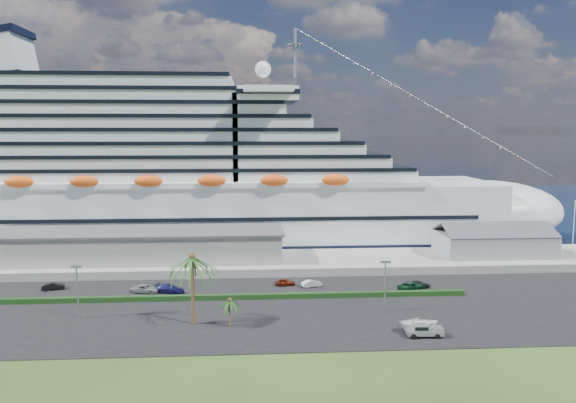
{
  "coord_description": "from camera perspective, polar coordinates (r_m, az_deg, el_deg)",
  "views": [
    {
      "loc": [
        -1.23,
        -77.82,
        28.83
      ],
      "look_at": [
        5.94,
        30.0,
        15.24
      ],
      "focal_mm": 35.0,
      "sensor_mm": 36.0,
      "label": 1
    }
  ],
  "objects": [
    {
      "name": "ground",
      "position": [
        82.99,
        -2.79,
        -13.17
      ],
      "size": [
        420.0,
        420.0,
        0.0
      ],
      "primitive_type": "plane",
      "color": "#294517",
      "rests_on": "ground"
    },
    {
      "name": "asphalt_lot",
      "position": [
        93.37,
        -2.92,
        -10.79
      ],
      "size": [
        140.0,
        38.0,
        0.12
      ],
      "primitive_type": "cube",
      "color": "black",
      "rests_on": "ground"
    },
    {
      "name": "wharf",
      "position": [
        121.09,
        -3.14,
        -6.18
      ],
      "size": [
        240.0,
        20.0,
        1.8
      ],
      "primitive_type": "cube",
      "color": "gray",
      "rests_on": "ground"
    },
    {
      "name": "water",
      "position": [
        209.81,
        -3.43,
        -0.74
      ],
      "size": [
        420.0,
        160.0,
        0.02
      ],
      "primitive_type": "cube",
      "color": "black",
      "rests_on": "ground"
    },
    {
      "name": "cruise_ship",
      "position": [
        143.78,
        -11.92,
        2.17
      ],
      "size": [
        191.0,
        38.0,
        54.0
      ],
      "color": "silver",
      "rests_on": "ground"
    },
    {
      "name": "terminal_building",
      "position": [
        122.53,
        -14.96,
        -4.29
      ],
      "size": [
        61.0,
        15.0,
        6.3
      ],
      "color": "gray",
      "rests_on": "wharf"
    },
    {
      "name": "port_shed",
      "position": [
        131.57,
        20.19,
        -3.98
      ],
      "size": [
        24.0,
        12.31,
        7.37
      ],
      "color": "gray",
      "rests_on": "wharf"
    },
    {
      "name": "flagpole",
      "position": [
        139.22,
        27.06,
        -2.12
      ],
      "size": [
        1.08,
        0.16,
        12.0
      ],
      "color": "silver",
      "rests_on": "wharf"
    },
    {
      "name": "hedge",
      "position": [
        98.21,
        -7.71,
        -9.62
      ],
      "size": [
        88.0,
        1.1,
        0.9
      ],
      "primitive_type": "cube",
      "color": "black",
      "rests_on": "asphalt_lot"
    },
    {
      "name": "lamp_post_left",
      "position": [
        92.91,
        -20.62,
        -7.94
      ],
      "size": [
        1.6,
        0.35,
        8.27
      ],
      "color": "gray",
      "rests_on": "asphalt_lot"
    },
    {
      "name": "lamp_post_right",
      "position": [
        91.47,
        9.84,
        -7.82
      ],
      "size": [
        1.6,
        0.35,
        8.27
      ],
      "color": "gray",
      "rests_on": "asphalt_lot"
    },
    {
      "name": "palm_tall",
      "position": [
        84.59,
        -9.71,
        -6.35
      ],
      "size": [
        8.82,
        8.82,
        11.13
      ],
      "color": "#47301E",
      "rests_on": "ground"
    },
    {
      "name": "palm_short",
      "position": [
        84.23,
        -5.95,
        -10.25
      ],
      "size": [
        3.53,
        3.53,
        4.56
      ],
      "color": "#47301E",
      "rests_on": "ground"
    },
    {
      "name": "parked_car_1",
      "position": [
        111.72,
        -22.74,
        -7.94
      ],
      "size": [
        4.26,
        2.53,
        1.33
      ],
      "primitive_type": "imported",
      "rotation": [
        0.0,
        0.0,
        1.87
      ],
      "color": "black",
      "rests_on": "asphalt_lot"
    },
    {
      "name": "parked_car_2",
      "position": [
        104.64,
        -14.29,
        -8.58
      ],
      "size": [
        5.39,
        3.2,
        1.4
      ],
      "primitive_type": "imported",
      "rotation": [
        0.0,
        0.0,
        1.39
      ],
      "color": "#989AA0",
      "rests_on": "asphalt_lot"
    },
    {
      "name": "parked_car_3",
      "position": [
        103.4,
        -11.91,
        -8.66
      ],
      "size": [
        5.74,
        4.05,
        1.54
      ],
      "primitive_type": "imported",
      "rotation": [
        0.0,
        0.0,
        1.17
      ],
      "color": "#15164C",
      "rests_on": "asphalt_lot"
    },
    {
      "name": "parked_car_4",
      "position": [
        105.89,
        -0.29,
        -8.2
      ],
      "size": [
        3.91,
        1.9,
        1.28
      ],
      "primitive_type": "imported",
      "rotation": [
        0.0,
        0.0,
        1.68
      ],
      "color": "#621A0D",
      "rests_on": "asphalt_lot"
    },
    {
      "name": "parked_car_5",
      "position": [
        105.17,
        2.44,
        -8.32
      ],
      "size": [
        4.09,
        2.37,
        1.27
      ],
      "primitive_type": "imported",
      "rotation": [
        0.0,
        0.0,
        1.85
      ],
      "color": "silver",
      "rests_on": "asphalt_lot"
    },
    {
      "name": "parked_car_6",
      "position": [
        105.44,
        12.44,
        -8.4
      ],
      "size": [
        5.68,
        4.27,
        1.43
      ],
      "primitive_type": "imported",
      "rotation": [
        0.0,
        0.0,
        1.99
      ],
      "color": "#0E3B1D",
      "rests_on": "asphalt_lot"
    },
    {
      "name": "parked_car_7",
      "position": [
        107.58,
        13.11,
        -8.16
      ],
      "size": [
        4.52,
        2.47,
        1.24
      ],
      "primitive_type": "imported",
      "rotation": [
        0.0,
        0.0,
        1.39
      ],
      "color": "#232228",
      "rests_on": "asphalt_lot"
    },
    {
      "name": "pickup_truck",
      "position": [
        82.93,
        13.66,
        -12.56
      ],
      "size": [
        5.23,
        2.16,
        1.81
      ],
      "color": "black",
      "rests_on": "asphalt_lot"
    },
    {
      "name": "boat_trailer",
      "position": [
        84.79,
        13.25,
        -11.94
      ],
      "size": [
        6.57,
        4.56,
        1.85
      ],
      "color": "gray",
      "rests_on": "asphalt_lot"
    }
  ]
}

